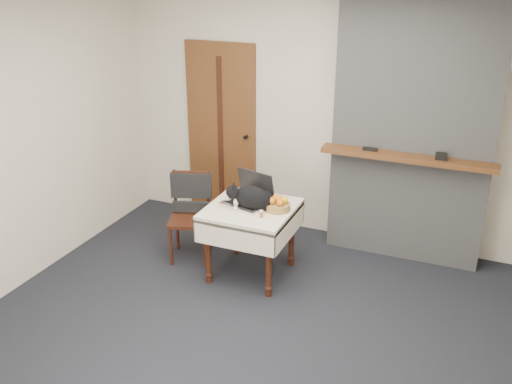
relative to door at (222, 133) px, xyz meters
The scene contains 12 objects.
ground 2.52m from the door, 58.72° to the right, with size 4.50×4.50×0.00m, color black.
room_shell 2.07m from the door, 51.56° to the right, with size 4.52×4.01×2.61m.
door is the anchor object (origin of this frame).
chimney 2.12m from the door, ahead, with size 1.62×0.48×2.60m.
side_table 1.48m from the door, 53.30° to the right, with size 0.78×0.78×0.70m.
laptop 1.35m from the door, 52.90° to the right, with size 0.48×0.44×0.30m.
cat 1.47m from the door, 53.00° to the right, with size 0.53×0.31×0.25m.
cream_jar 1.30m from the door, 61.39° to the right, with size 0.06×0.06×0.07m, color white.
pill_bottle 1.68m from the door, 51.97° to the right, with size 0.03×0.03×0.07m.
fruit_basket 1.58m from the door, 45.04° to the right, with size 0.23×0.23×0.13m.
desk_clutter 1.51m from the door, 46.49° to the right, with size 0.12×0.01×0.01m, color black.
chair 1.09m from the door, 82.50° to the right, with size 0.50×0.49×0.88m.
Camera 1 is at (1.55, -3.55, 2.84)m, focal length 40.00 mm.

